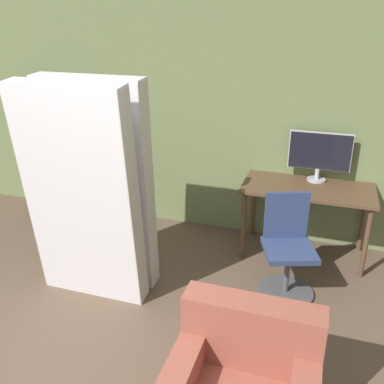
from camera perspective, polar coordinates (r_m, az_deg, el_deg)
The scene contains 7 objects.
wall_back at distance 4.91m, azimuth -0.70°, elevation 10.36°, with size 8.00×0.06×2.70m.
desk at distance 4.54m, azimuth 15.12°, elevation -0.54°, with size 1.31×0.66×0.78m.
monitor at distance 4.60m, azimuth 16.64°, elevation 4.96°, with size 0.63×0.19×0.52m.
office_chair at distance 4.02m, azimuth 12.55°, elevation -8.17°, with size 0.56×0.56×0.94m.
bookshelf at distance 5.65m, azimuth -17.81°, elevation 5.68°, with size 0.65×0.35×1.69m.
mattress_near at distance 3.70m, azimuth -14.41°, elevation -0.87°, with size 0.99×0.37×1.96m.
mattress_far at distance 3.93m, azimuth -12.17°, elevation 0.78°, with size 0.99×0.29×1.95m.
Camera 1 is at (1.54, -1.35, 2.43)m, focal length 40.00 mm.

